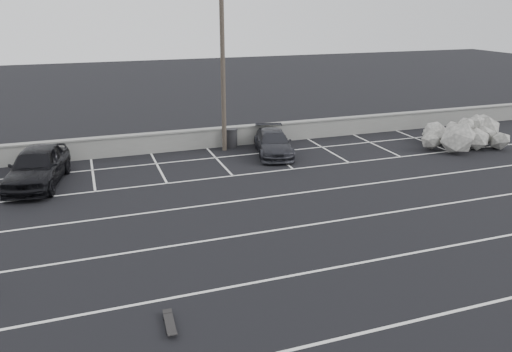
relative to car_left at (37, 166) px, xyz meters
name	(u,v)px	position (x,y,z in m)	size (l,w,h in m)	color
ground	(290,276)	(7.22, -10.71, -0.83)	(120.00, 120.00, 0.00)	black
seawall	(188,139)	(7.22, 3.29, -0.28)	(50.00, 0.45, 1.06)	gray
stall_lines	(241,218)	(7.13, -6.31, -0.83)	(36.00, 20.05, 0.01)	silver
car_left	(37,166)	(0.00, 0.00, 0.00)	(1.97, 4.89, 1.67)	black
car_right	(273,143)	(11.21, 0.91, -0.22)	(1.72, 4.23, 1.23)	#25262C
utility_pole	(223,65)	(9.03, 2.49, 3.65)	(1.18, 0.24, 8.84)	#4C4238
trash_bin	(232,138)	(9.55, 2.89, -0.30)	(0.74, 0.74, 1.04)	#242426
riprap_pile	(461,137)	(21.49, -1.05, -0.31)	(5.46, 4.08, 1.38)	#A6A39B
skateboard	(170,323)	(3.52, -11.93, -0.75)	(0.28, 0.90, 0.11)	black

